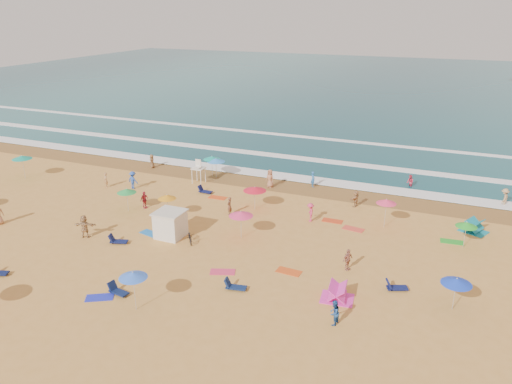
% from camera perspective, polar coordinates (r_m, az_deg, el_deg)
% --- Properties ---
extents(ground, '(220.00, 220.00, 0.00)m').
position_cam_1_polar(ground, '(40.30, -4.79, -4.54)').
color(ground, gold).
rests_on(ground, ground).
extents(ocean, '(220.00, 140.00, 0.18)m').
position_cam_1_polar(ocean, '(118.74, 14.48, 11.64)').
color(ocean, '#0C4756').
rests_on(ocean, ground).
extents(wet_sand, '(220.00, 220.00, 0.00)m').
position_cam_1_polar(wet_sand, '(50.86, 1.66, 0.96)').
color(wet_sand, olive).
rests_on(wet_sand, ground).
extents(surf_foam, '(200.00, 18.70, 0.05)m').
position_cam_1_polar(surf_foam, '(58.75, 4.78, 3.70)').
color(surf_foam, white).
rests_on(surf_foam, ground).
extents(cabana, '(2.00, 2.00, 2.00)m').
position_cam_1_polar(cabana, '(39.52, -9.76, -3.71)').
color(cabana, silver).
rests_on(cabana, ground).
extents(cabana_roof, '(2.20, 2.20, 0.12)m').
position_cam_1_polar(cabana_roof, '(39.11, -9.85, -2.30)').
color(cabana_roof, silver).
rests_on(cabana_roof, cabana).
extents(bicycle, '(1.44, 1.68, 0.87)m').
position_cam_1_polar(bicycle, '(38.61, -7.54, -5.12)').
color(bicycle, black).
rests_on(bicycle, ground).
extents(lifeguard_stand, '(1.20, 1.20, 2.10)m').
position_cam_1_polar(lifeguard_stand, '(51.12, -6.57, 2.17)').
color(lifeguard_stand, white).
rests_on(lifeguard_stand, ground).
extents(beach_umbrellas, '(53.38, 30.65, 0.83)m').
position_cam_1_polar(beach_umbrellas, '(39.25, -5.15, -1.95)').
color(beach_umbrellas, orange).
rests_on(beach_umbrellas, ground).
extents(loungers, '(56.16, 20.06, 0.34)m').
position_cam_1_polar(loungers, '(36.81, -8.34, -6.97)').
color(loungers, '#101D50').
rests_on(loungers, ground).
extents(towels, '(39.53, 22.45, 0.03)m').
position_cam_1_polar(towels, '(37.95, -6.21, -6.24)').
color(towels, '#B7163E').
rests_on(towels, ground).
extents(popup_tents, '(10.04, 15.95, 1.20)m').
position_cam_1_polar(popup_tents, '(37.27, 17.71, -6.68)').
color(popup_tents, '#F636BF').
rests_on(popup_tents, ground).
extents(beachgoers, '(40.34, 26.27, 2.10)m').
position_cam_1_polar(beachgoers, '(43.71, -2.81, -1.28)').
color(beachgoers, '#B17251').
rests_on(beachgoers, ground).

